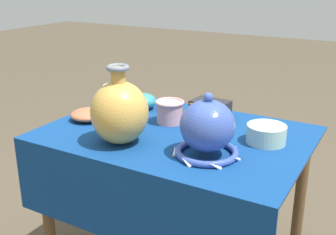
# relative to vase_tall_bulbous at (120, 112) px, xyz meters

# --- Properties ---
(display_table) EXTENTS (0.96, 0.68, 0.69)m
(display_table) POSITION_rel_vase_tall_bulbous_xyz_m (0.12, 0.16, -0.20)
(display_table) COLOR brown
(display_table) RESTS_ON ground_plane
(vase_tall_bulbous) EXTENTS (0.20, 0.20, 0.28)m
(vase_tall_bulbous) POSITION_rel_vase_tall_bulbous_xyz_m (0.00, 0.00, 0.00)
(vase_tall_bulbous) COLOR gold
(vase_tall_bulbous) RESTS_ON display_table
(vase_dome_bell) EXTENTS (0.22, 0.22, 0.22)m
(vase_dome_bell) POSITION_rel_vase_tall_bulbous_xyz_m (0.31, 0.05, -0.03)
(vase_dome_bell) COLOR #3851A8
(vase_dome_bell) RESTS_ON display_table
(mosaic_tile_box) EXTENTS (0.15, 0.12, 0.07)m
(mosaic_tile_box) POSITION_rel_vase_tall_bulbous_xyz_m (0.17, 0.39, -0.08)
(mosaic_tile_box) COLOR #232328
(mosaic_tile_box) RESTS_ON display_table
(bowl_shallow_teal) EXTENTS (0.13, 0.13, 0.07)m
(bowl_shallow_teal) POSITION_rel_vase_tall_bulbous_xyz_m (-0.14, 0.35, -0.08)
(bowl_shallow_teal) COLOR teal
(bowl_shallow_teal) RESTS_ON display_table
(cup_wide_porcelain) EXTENTS (0.09, 0.09, 0.10)m
(cup_wide_porcelain) POSITION_rel_vase_tall_bulbous_xyz_m (-0.27, 0.33, -0.06)
(cup_wide_porcelain) COLOR white
(cup_wide_porcelain) RESTS_ON display_table
(cup_wide_rose) EXTENTS (0.11, 0.11, 0.09)m
(cup_wide_rose) POSITION_rel_vase_tall_bulbous_xyz_m (0.05, 0.26, -0.07)
(cup_wide_rose) COLOR #D19399
(cup_wide_rose) RESTS_ON display_table
(pot_squat_celadon) EXTENTS (0.14, 0.14, 0.06)m
(pot_squat_celadon) POSITION_rel_vase_tall_bulbous_xyz_m (0.44, 0.25, -0.08)
(pot_squat_celadon) COLOR #A8CCB7
(pot_squat_celadon) RESTS_ON display_table
(bowl_shallow_terracotta) EXTENTS (0.14, 0.14, 0.05)m
(bowl_shallow_terracotta) POSITION_rel_vase_tall_bulbous_xyz_m (-0.25, 0.13, -0.09)
(bowl_shallow_terracotta) COLOR #BC6642
(bowl_shallow_terracotta) RESTS_ON display_table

